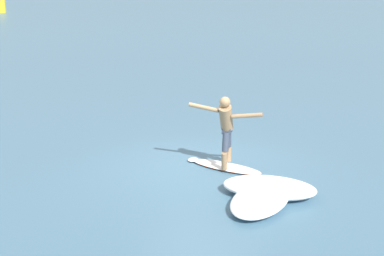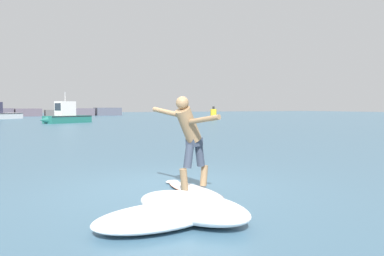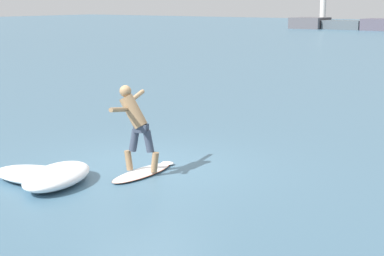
# 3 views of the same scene
# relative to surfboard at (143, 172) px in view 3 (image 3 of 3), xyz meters

# --- Properties ---
(ground_plane) EXTENTS (200.00, 200.00, 0.00)m
(ground_plane) POSITION_rel_surfboard_xyz_m (-0.32, 0.46, -0.04)
(ground_plane) COLOR #446A82
(surfboard) EXTENTS (0.63, 1.91, 0.21)m
(surfboard) POSITION_rel_surfboard_xyz_m (0.00, 0.00, 0.00)
(surfboard) COLOR white
(surfboard) RESTS_ON ground
(surfer) EXTENTS (0.93, 1.58, 1.71)m
(surfer) POSITION_rel_surfboard_xyz_m (-0.12, -0.08, 1.05)
(surfer) COLOR #967550
(surfer) RESTS_ON surfboard
(wave_foam_at_tail) EXTENTS (1.58, 2.13, 0.35)m
(wave_foam_at_tail) POSITION_rel_surfboard_xyz_m (-0.81, -1.52, 0.14)
(wave_foam_at_tail) COLOR white
(wave_foam_at_tail) RESTS_ON ground
(wave_foam_at_nose) EXTENTS (2.00, 1.26, 0.25)m
(wave_foam_at_nose) POSITION_rel_surfboard_xyz_m (-1.31, -1.57, 0.09)
(wave_foam_at_nose) COLOR white
(wave_foam_at_nose) RESTS_ON ground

